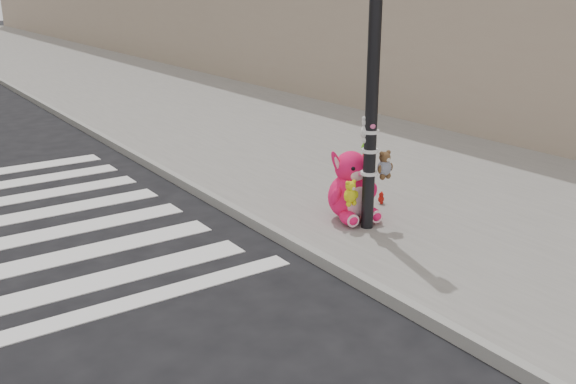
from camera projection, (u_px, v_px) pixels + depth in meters
ground at (280, 360)px, 5.77m from camera, size 120.00×120.00×0.00m
sidewalk_near at (224, 114)px, 16.27m from camera, size 7.00×80.00×0.14m
curb_edge at (90, 131)px, 14.41m from camera, size 0.12×80.00×0.15m
signal_pole at (372, 100)px, 8.03m from camera, size 0.67×0.48×4.00m
pink_bunny at (351, 190)px, 8.71m from camera, size 0.73×0.82×1.01m
red_teddy at (381, 198)px, 9.41m from camera, size 0.15×0.14×0.18m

